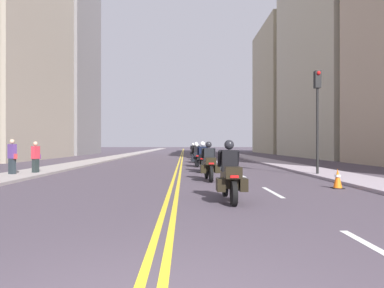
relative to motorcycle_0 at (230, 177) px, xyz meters
name	(u,v)px	position (x,y,z in m)	size (l,w,h in m)	color
ground_plane	(182,154)	(-1.53, 41.73, -0.65)	(264.00, 264.00, 0.00)	#463D48
sidewalk_left	(132,154)	(-8.88, 41.73, -0.59)	(2.30, 144.00, 0.12)	gray
sidewalk_right	(232,154)	(5.81, 41.73, -0.59)	(2.30, 144.00, 0.12)	#9E919C
centreline_yellow_inner	(181,154)	(-1.65, 41.73, -0.65)	(0.12, 132.00, 0.01)	yellow
centreline_yellow_outer	(183,154)	(-1.41, 41.73, -0.65)	(0.12, 132.00, 0.01)	yellow
lane_dashes_white	(214,160)	(1.57, 22.73, -0.65)	(0.14, 56.40, 0.01)	silver
building_right_1	(335,33)	(16.08, 30.22, 13.68)	(8.40, 18.70, 28.67)	#BAB39A
building_left_2	(59,62)	(-19.54, 41.81, 12.97)	(9.19, 12.69, 27.25)	gray
building_right_2	(290,90)	(16.72, 49.16, 10.07)	(9.67, 15.56, 21.45)	tan
motorcycle_0	(230,177)	(0.00, 0.00, 0.00)	(0.77, 2.19, 1.61)	black
motorcycle_1	(209,164)	(-0.18, 5.17, 0.01)	(0.78, 2.18, 1.61)	black
motorcycle_2	(203,160)	(-0.20, 9.68, 0.00)	(0.78, 2.30, 1.65)	black
motorcycle_3	(197,157)	(-0.36, 14.08, 0.00)	(0.78, 2.14, 1.58)	black
motorcycle_4	(196,154)	(-0.22, 18.95, 0.02)	(0.77, 2.24, 1.68)	black
motorcycle_5	(197,153)	(0.00, 23.88, 0.00)	(0.78, 2.19, 1.56)	black
motorcycle_6	(193,152)	(-0.24, 28.45, 0.01)	(0.77, 2.21, 1.63)	black
traffic_cone_0	(338,179)	(4.00, 2.56, -0.32)	(0.36, 0.36, 0.68)	black
traffic_light_near	(317,104)	(5.06, 7.05, 2.76)	(0.28, 0.38, 4.94)	black
pedestrian_0	(36,158)	(-8.46, 8.01, 0.19)	(0.33, 0.51, 1.64)	#222B2B
pedestrian_1	(12,157)	(-9.16, 7.14, 0.25)	(0.50, 0.36, 1.74)	#232B30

